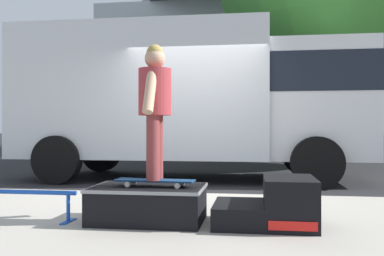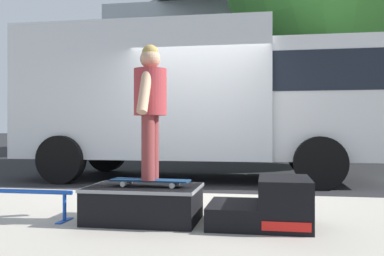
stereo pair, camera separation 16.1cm
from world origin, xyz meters
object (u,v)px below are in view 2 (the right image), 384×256
object	(u,v)px
skater_kid	(150,100)
box_truck	(196,96)
skate_box	(144,202)
kicker_ramp	(269,206)
skateboard	(150,181)
grind_rail	(11,197)

from	to	relation	value
skater_kid	box_truck	xyz separation A→B (m)	(-0.31, 4.64, 0.39)
skate_box	skater_kid	distance (m)	1.01
kicker_ramp	skateboard	xyz separation A→B (m)	(-1.15, -0.01, 0.21)
grind_rail	box_truck	world-z (taller)	box_truck
skate_box	grind_rail	xyz separation A→B (m)	(-1.35, -0.13, 0.04)
kicker_ramp	grind_rail	world-z (taller)	kicker_ramp
grind_rail	skateboard	xyz separation A→B (m)	(1.41, 0.12, 0.18)
box_truck	skate_box	bearing A→B (deg)	-87.07
box_truck	skateboard	bearing A→B (deg)	-86.24
grind_rail	box_truck	bearing A→B (deg)	76.88
skate_box	skater_kid	world-z (taller)	skater_kid
skateboard	skater_kid	size ratio (longest dim) A/B	0.60
kicker_ramp	grind_rail	xyz separation A→B (m)	(-2.56, -0.13, 0.04)
kicker_ramp	skater_kid	bearing A→B (deg)	-179.51
kicker_ramp	skate_box	bearing A→B (deg)	179.98
skate_box	grind_rail	size ratio (longest dim) A/B	0.84
box_truck	grind_rail	bearing A→B (deg)	-103.12
kicker_ramp	skater_kid	size ratio (longest dim) A/B	0.71
skateboard	skate_box	bearing A→B (deg)	171.42
skater_kid	kicker_ramp	bearing A→B (deg)	0.49
skate_box	skateboard	xyz separation A→B (m)	(0.07, -0.01, 0.22)
kicker_ramp	skateboard	distance (m)	1.17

